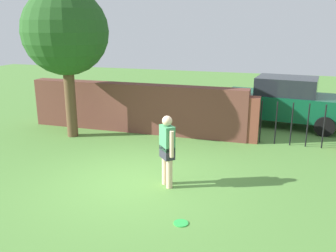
{
  "coord_description": "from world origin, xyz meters",
  "views": [
    {
      "loc": [
        3.02,
        -7.16,
        3.51
      ],
      "look_at": [
        0.4,
        1.3,
        1.0
      ],
      "focal_mm": 38.74,
      "sensor_mm": 36.0,
      "label": 1
    }
  ],
  "objects_px": {
    "person": "(167,148)",
    "car": "(285,101)",
    "tree": "(65,33)",
    "frisbee_green": "(181,223)"
  },
  "relations": [
    {
      "from": "car",
      "to": "frisbee_green",
      "type": "relative_size",
      "value": 16.19
    },
    {
      "from": "person",
      "to": "frisbee_green",
      "type": "bearing_deg",
      "value": 163.27
    },
    {
      "from": "person",
      "to": "frisbee_green",
      "type": "xyz_separation_m",
      "value": [
        0.72,
        -1.46,
        -0.89
      ]
    },
    {
      "from": "tree",
      "to": "car",
      "type": "relative_size",
      "value": 1.05
    },
    {
      "from": "tree",
      "to": "person",
      "type": "distance_m",
      "value": 5.38
    },
    {
      "from": "car",
      "to": "frisbee_green",
      "type": "distance_m",
      "value": 7.77
    },
    {
      "from": "car",
      "to": "frisbee_green",
      "type": "xyz_separation_m",
      "value": [
        -1.75,
        -7.52,
        -0.85
      ]
    },
    {
      "from": "person",
      "to": "car",
      "type": "distance_m",
      "value": 6.55
    },
    {
      "from": "tree",
      "to": "car",
      "type": "height_order",
      "value": "tree"
    },
    {
      "from": "frisbee_green",
      "to": "person",
      "type": "bearing_deg",
      "value": 116.24
    }
  ]
}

